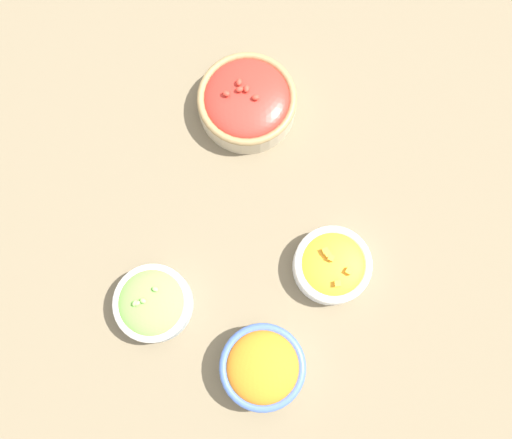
{
  "coord_description": "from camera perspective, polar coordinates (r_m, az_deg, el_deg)",
  "views": [
    {
      "loc": [
        0.18,
        -0.01,
        0.89
      ],
      "look_at": [
        0.0,
        0.0,
        0.03
      ],
      "focal_mm": 40.0,
      "sensor_mm": 36.0,
      "label": 1
    }
  ],
  "objects": [
    {
      "name": "bowl_carrots",
      "position": [
        0.85,
        0.65,
        -14.52
      ],
      "size": [
        0.12,
        0.12,
        0.07
      ],
      "color": "#B2C1CC",
      "rests_on": "ground_plane"
    },
    {
      "name": "bowl_squash",
      "position": [
        0.88,
        7.63,
        -4.54
      ],
      "size": [
        0.12,
        0.12,
        0.05
      ],
      "color": "white",
      "rests_on": "ground_plane"
    },
    {
      "name": "bowl_cherry_tomatoes",
      "position": [
        0.94,
        -0.97,
        11.75
      ],
      "size": [
        0.16,
        0.16,
        0.07
      ],
      "color": "beige",
      "rests_on": "ground_plane"
    },
    {
      "name": "ground_plane",
      "position": [
        0.91,
        0.0,
        -0.4
      ],
      "size": [
        3.0,
        3.0,
        0.0
      ],
      "primitive_type": "plane",
      "color": "#75664C"
    },
    {
      "name": "bowl_lettuce",
      "position": [
        0.88,
        -10.3,
        -8.24
      ],
      "size": [
        0.12,
        0.12,
        0.06
      ],
      "color": "#B2C1CC",
      "rests_on": "ground_plane"
    }
  ]
}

